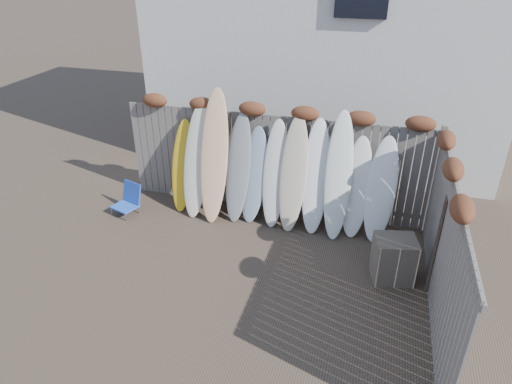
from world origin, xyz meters
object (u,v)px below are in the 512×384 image
(beach_chair, at_px, (128,199))
(surfboard_0, at_px, (182,166))
(wooden_crate, at_px, (394,259))
(lattice_panel, at_px, (440,231))

(beach_chair, xyz_separation_m, surfboard_0, (0.99, 0.55, 0.62))
(wooden_crate, bearing_deg, lattice_panel, 26.23)
(beach_chair, relative_size, lattice_panel, 0.38)
(lattice_panel, relative_size, surfboard_0, 0.86)
(beach_chair, distance_m, surfboard_0, 1.29)
(wooden_crate, distance_m, surfboard_0, 4.39)
(beach_chair, relative_size, wooden_crate, 0.83)
(surfboard_0, bearing_deg, lattice_panel, -9.33)
(lattice_panel, bearing_deg, wooden_crate, -141.71)
(wooden_crate, xyz_separation_m, surfboard_0, (-4.17, 1.27, 0.54))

